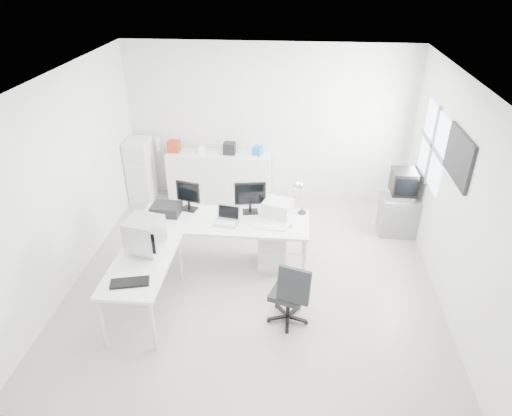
# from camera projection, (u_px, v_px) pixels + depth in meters

# --- Properties ---
(floor) EXTENTS (5.00, 5.00, 0.01)m
(floor) POSITION_uv_depth(u_px,v_px,m) (255.00, 275.00, 6.55)
(floor) COLOR beige
(floor) RESTS_ON ground
(ceiling) EXTENTS (5.00, 5.00, 0.01)m
(ceiling) POSITION_uv_depth(u_px,v_px,m) (254.00, 79.00, 5.17)
(ceiling) COLOR white
(ceiling) RESTS_ON back_wall
(back_wall) EXTENTS (5.00, 0.02, 2.80)m
(back_wall) POSITION_uv_depth(u_px,v_px,m) (268.00, 124.00, 8.03)
(back_wall) COLOR silver
(back_wall) RESTS_ON floor
(left_wall) EXTENTS (0.02, 5.00, 2.80)m
(left_wall) POSITION_uv_depth(u_px,v_px,m) (68.00, 181.00, 6.06)
(left_wall) COLOR silver
(left_wall) RESTS_ON floor
(right_wall) EXTENTS (0.02, 5.00, 2.80)m
(right_wall) POSITION_uv_depth(u_px,v_px,m) (455.00, 197.00, 5.66)
(right_wall) COLOR silver
(right_wall) RESTS_ON floor
(window) EXTENTS (0.02, 1.20, 1.10)m
(window) POSITION_uv_depth(u_px,v_px,m) (433.00, 146.00, 6.60)
(window) COLOR white
(window) RESTS_ON right_wall
(wall_picture) EXTENTS (0.04, 0.90, 0.60)m
(wall_picture) POSITION_uv_depth(u_px,v_px,m) (459.00, 157.00, 5.50)
(wall_picture) COLOR black
(wall_picture) RESTS_ON right_wall
(main_desk) EXTENTS (2.40, 0.80, 0.75)m
(main_desk) POSITION_uv_depth(u_px,v_px,m) (225.00, 242.00, 6.62)
(main_desk) COLOR white
(main_desk) RESTS_ON floor
(side_desk) EXTENTS (0.70, 1.40, 0.75)m
(side_desk) POSITION_uv_depth(u_px,v_px,m) (145.00, 287.00, 5.74)
(side_desk) COLOR white
(side_desk) RESTS_ON floor
(drawer_pedestal) EXTENTS (0.40, 0.50, 0.60)m
(drawer_pedestal) POSITION_uv_depth(u_px,v_px,m) (273.00, 247.00, 6.65)
(drawer_pedestal) COLOR white
(drawer_pedestal) RESTS_ON floor
(inkjet_printer) EXTENTS (0.42, 0.34, 0.14)m
(inkjet_printer) POSITION_uv_depth(u_px,v_px,m) (166.00, 209.00, 6.56)
(inkjet_printer) COLOR black
(inkjet_printer) RESTS_ON main_desk
(lcd_monitor_small) EXTENTS (0.40, 0.29, 0.45)m
(lcd_monitor_small) POSITION_uv_depth(u_px,v_px,m) (188.00, 196.00, 6.59)
(lcd_monitor_small) COLOR black
(lcd_monitor_small) RESTS_ON main_desk
(lcd_monitor_large) EXTENTS (0.47, 0.25, 0.46)m
(lcd_monitor_large) POSITION_uv_depth(u_px,v_px,m) (250.00, 198.00, 6.51)
(lcd_monitor_large) COLOR black
(lcd_monitor_large) RESTS_ON main_desk
(laptop) EXTENTS (0.37, 0.38, 0.22)m
(laptop) POSITION_uv_depth(u_px,v_px,m) (226.00, 217.00, 6.30)
(laptop) COLOR #B7B7BA
(laptop) RESTS_ON main_desk
(white_keyboard) EXTENTS (0.47, 0.17, 0.02)m
(white_keyboard) POSITION_uv_depth(u_px,v_px,m) (269.00, 227.00, 6.25)
(white_keyboard) COLOR white
(white_keyboard) RESTS_ON main_desk
(white_mouse) EXTENTS (0.06, 0.06, 0.06)m
(white_mouse) POSITION_uv_depth(u_px,v_px,m) (291.00, 225.00, 6.26)
(white_mouse) COLOR white
(white_mouse) RESTS_ON main_desk
(laser_printer) EXTENTS (0.47, 0.43, 0.22)m
(laser_printer) POSITION_uv_depth(u_px,v_px,m) (278.00, 208.00, 6.51)
(laser_printer) COLOR silver
(laser_printer) RESTS_ON main_desk
(desk_lamp) EXTENTS (0.20, 0.20, 0.50)m
(desk_lamp) POSITION_uv_depth(u_px,v_px,m) (303.00, 198.00, 6.49)
(desk_lamp) COLOR silver
(desk_lamp) RESTS_ON main_desk
(crt_monitor) EXTENTS (0.44, 0.44, 0.44)m
(crt_monitor) POSITION_uv_depth(u_px,v_px,m) (145.00, 237.00, 5.67)
(crt_monitor) COLOR #B7B7BA
(crt_monitor) RESTS_ON side_desk
(black_keyboard) EXTENTS (0.47, 0.28, 0.03)m
(black_keyboard) POSITION_uv_depth(u_px,v_px,m) (130.00, 282.00, 5.20)
(black_keyboard) COLOR black
(black_keyboard) RESTS_ON side_desk
(office_chair) EXTENTS (0.66, 0.66, 0.92)m
(office_chair) POSITION_uv_depth(u_px,v_px,m) (289.00, 290.00, 5.55)
(office_chair) COLOR #232628
(office_chair) RESTS_ON floor
(tv_cabinet) EXTENTS (0.60, 0.49, 0.65)m
(tv_cabinet) POSITION_uv_depth(u_px,v_px,m) (399.00, 215.00, 7.41)
(tv_cabinet) COLOR slate
(tv_cabinet) RESTS_ON floor
(crt_tv) EXTENTS (0.50, 0.48, 0.45)m
(crt_tv) POSITION_uv_depth(u_px,v_px,m) (404.00, 184.00, 7.14)
(crt_tv) COLOR black
(crt_tv) RESTS_ON tv_cabinet
(sideboard) EXTENTS (1.85, 0.46, 0.93)m
(sideboard) POSITION_uv_depth(u_px,v_px,m) (220.00, 177.00, 8.33)
(sideboard) COLOR white
(sideboard) RESTS_ON floor
(clutter_box_a) EXTENTS (0.21, 0.19, 0.20)m
(clutter_box_a) POSITION_uv_depth(u_px,v_px,m) (174.00, 146.00, 8.12)
(clutter_box_a) COLOR #A12D17
(clutter_box_a) RESTS_ON sideboard
(clutter_box_b) EXTENTS (0.16, 0.15, 0.13)m
(clutter_box_b) POSITION_uv_depth(u_px,v_px,m) (202.00, 149.00, 8.10)
(clutter_box_b) COLOR white
(clutter_box_b) RESTS_ON sideboard
(clutter_box_c) EXTENTS (0.21, 0.19, 0.20)m
(clutter_box_c) POSITION_uv_depth(u_px,v_px,m) (229.00, 148.00, 8.04)
(clutter_box_c) COLOR black
(clutter_box_c) RESTS_ON sideboard
(clutter_box_d) EXTENTS (0.20, 0.19, 0.16)m
(clutter_box_d) POSITION_uv_depth(u_px,v_px,m) (258.00, 151.00, 8.01)
(clutter_box_d) COLOR blue
(clutter_box_d) RESTS_ON sideboard
(clutter_bottle) EXTENTS (0.07, 0.07, 0.22)m
(clutter_bottle) POSITION_uv_depth(u_px,v_px,m) (158.00, 144.00, 8.17)
(clutter_bottle) COLOR white
(clutter_bottle) RESTS_ON sideboard
(filing_cabinet) EXTENTS (0.41, 0.49, 1.18)m
(filing_cabinet) POSITION_uv_depth(u_px,v_px,m) (141.00, 171.00, 8.26)
(filing_cabinet) COLOR white
(filing_cabinet) RESTS_ON floor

